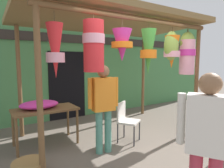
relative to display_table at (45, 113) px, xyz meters
name	(u,v)px	position (x,y,z in m)	size (l,w,h in m)	color
ground_plane	(131,146)	(1.43, -0.99, -0.67)	(30.00, 30.00, 0.00)	#60564C
shop_facade	(77,55)	(1.43, 1.73, 1.24)	(11.64, 0.29, 3.83)	#47844C
market_stall_canopy	(123,32)	(1.58, -0.48, 1.66)	(4.16, 2.42, 2.72)	brown
display_table	(45,113)	(0.00, 0.00, 0.00)	(1.25, 0.65, 0.76)	brown
flower_heap_on_table	(40,104)	(-0.08, 0.06, 0.17)	(0.76, 0.53, 0.16)	#D13399
folding_chair	(126,118)	(1.48, -0.73, -0.17)	(0.55, 0.55, 0.84)	beige
wicker_basket_by_table	(29,168)	(-0.50, -0.95, -0.57)	(0.49, 0.49, 0.20)	olive
parked_bicycle	(210,115)	(3.77, -1.24, -0.32)	(1.73, 0.46, 0.92)	black
shopper_by_bananas	(103,102)	(0.82, -0.94, 0.29)	(0.59, 0.27, 1.64)	#4C8E7A
passerby_at_right	(207,138)	(0.86, -2.93, 0.27)	(0.40, 0.52, 1.60)	#B23347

